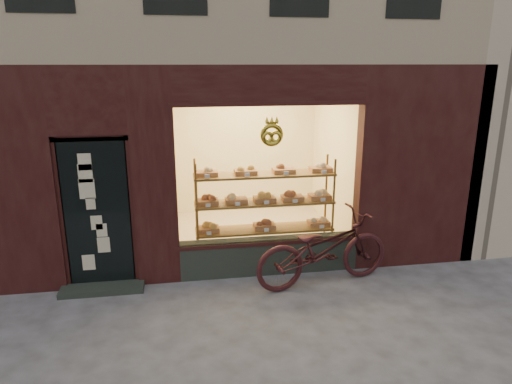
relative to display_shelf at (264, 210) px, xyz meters
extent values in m
plane|color=#444444|center=(-0.45, -2.55, -0.87)|extent=(90.00, 90.00, 0.00)
cube|color=#232B26|center=(0.00, -0.42, -0.60)|extent=(2.70, 0.25, 0.55)
cube|color=black|center=(-2.45, -0.49, 0.23)|extent=(0.90, 0.04, 2.15)
cube|color=#232B26|center=(-2.45, -0.65, -0.83)|extent=(1.15, 0.35, 0.08)
torus|color=gold|center=(0.00, -0.53, 1.28)|extent=(0.33, 0.07, 0.33)
cube|color=brown|center=(0.00, 0.00, -0.82)|extent=(2.20, 0.45, 0.04)
cube|color=brown|center=(0.00, 0.00, -0.32)|extent=(2.20, 0.45, 0.03)
cube|color=brown|center=(0.00, 0.00, 0.13)|extent=(2.20, 0.45, 0.04)
cube|color=brown|center=(0.00, 0.00, 0.58)|extent=(2.20, 0.45, 0.04)
cylinder|color=brown|center=(-1.07, -0.19, -0.02)|extent=(0.04, 0.04, 1.70)
cylinder|color=brown|center=(1.07, -0.19, -0.02)|extent=(0.04, 0.04, 1.70)
cylinder|color=brown|center=(-1.07, 0.20, -0.02)|extent=(0.04, 0.04, 1.70)
cylinder|color=brown|center=(1.07, 0.20, -0.02)|extent=(0.04, 0.04, 1.70)
cube|color=brown|center=(-0.90, 0.00, -0.27)|extent=(0.34, 0.24, 0.07)
sphere|color=#BA843A|center=(-0.90, 0.00, -0.19)|extent=(0.11, 0.11, 0.11)
cube|color=silver|center=(-0.90, -0.18, -0.27)|extent=(0.07, 0.01, 0.05)
cube|color=brown|center=(0.00, 0.00, -0.27)|extent=(0.34, 0.24, 0.07)
sphere|color=brown|center=(0.00, 0.00, -0.19)|extent=(0.11, 0.11, 0.11)
cube|color=silver|center=(0.00, -0.18, -0.27)|extent=(0.07, 0.01, 0.05)
cube|color=brown|center=(0.90, 0.00, -0.27)|extent=(0.34, 0.24, 0.07)
sphere|color=#E3BA7D|center=(0.90, 0.00, -0.19)|extent=(0.11, 0.11, 0.11)
cube|color=silver|center=(0.90, -0.18, -0.27)|extent=(0.08, 0.01, 0.05)
cube|color=brown|center=(-0.90, 0.00, 0.18)|extent=(0.34, 0.24, 0.07)
sphere|color=brown|center=(-0.90, 0.00, 0.26)|extent=(0.11, 0.11, 0.11)
cube|color=silver|center=(-0.90, -0.18, 0.18)|extent=(0.07, 0.01, 0.06)
cube|color=brown|center=(-0.45, 0.00, 0.18)|extent=(0.34, 0.24, 0.07)
sphere|color=#E3BA7D|center=(-0.45, 0.00, 0.26)|extent=(0.11, 0.11, 0.11)
cube|color=silver|center=(-0.45, -0.18, 0.18)|extent=(0.07, 0.01, 0.06)
cube|color=brown|center=(0.00, 0.00, 0.18)|extent=(0.34, 0.24, 0.07)
sphere|color=#BA843A|center=(0.00, 0.00, 0.26)|extent=(0.11, 0.11, 0.11)
cube|color=silver|center=(0.00, -0.18, 0.18)|extent=(0.07, 0.01, 0.06)
cube|color=brown|center=(0.45, 0.00, 0.18)|extent=(0.34, 0.24, 0.07)
sphere|color=brown|center=(0.45, 0.00, 0.26)|extent=(0.11, 0.11, 0.11)
cube|color=silver|center=(0.45, -0.18, 0.18)|extent=(0.07, 0.01, 0.06)
cube|color=brown|center=(0.90, 0.00, 0.18)|extent=(0.34, 0.24, 0.07)
sphere|color=#E3BA7D|center=(0.90, 0.00, 0.26)|extent=(0.11, 0.11, 0.11)
cube|color=silver|center=(0.90, -0.18, 0.18)|extent=(0.08, 0.01, 0.06)
cube|color=brown|center=(-0.90, 0.00, 0.63)|extent=(0.34, 0.24, 0.07)
sphere|color=#E3BA7D|center=(-0.90, 0.00, 0.71)|extent=(0.11, 0.11, 0.11)
cube|color=silver|center=(-0.90, -0.18, 0.63)|extent=(0.07, 0.01, 0.06)
cube|color=brown|center=(-0.30, 0.00, 0.63)|extent=(0.34, 0.24, 0.07)
sphere|color=#BA843A|center=(-0.30, 0.00, 0.71)|extent=(0.11, 0.11, 0.11)
cube|color=silver|center=(-0.30, -0.18, 0.63)|extent=(0.08, 0.01, 0.06)
cube|color=brown|center=(0.30, 0.00, 0.63)|extent=(0.34, 0.24, 0.07)
sphere|color=brown|center=(0.30, 0.00, 0.71)|extent=(0.11, 0.11, 0.11)
cube|color=silver|center=(0.30, -0.18, 0.63)|extent=(0.07, 0.01, 0.06)
cube|color=brown|center=(0.90, 0.00, 0.63)|extent=(0.34, 0.24, 0.07)
sphere|color=#E3BA7D|center=(0.90, 0.00, 0.71)|extent=(0.11, 0.11, 0.11)
cube|color=silver|center=(0.90, -0.18, 0.63)|extent=(0.08, 0.01, 0.06)
imported|color=#371518|center=(0.69, -0.92, -0.33)|extent=(2.17, 1.11, 1.09)
camera|label=1|loc=(-1.25, -6.77, 2.25)|focal=32.00mm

